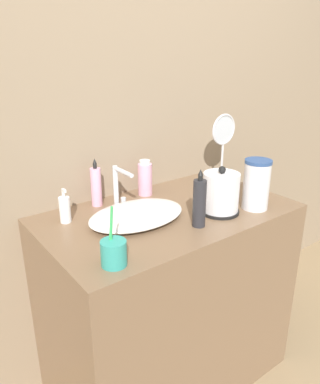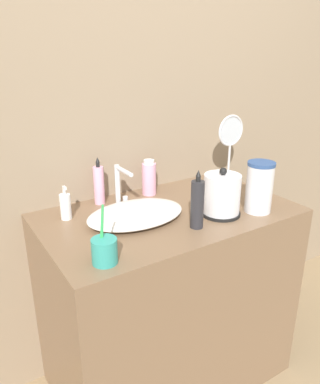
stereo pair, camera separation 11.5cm
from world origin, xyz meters
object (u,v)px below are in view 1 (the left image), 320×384
Objects in this scene: lotion_bottle at (65,209)px; vanity_mirror at (223,144)px; faucet at (119,186)px; water_pitcher at (256,184)px; mouthwash_bottle at (96,186)px; hand_cream_bottle at (199,203)px; electric_kettle at (221,194)px; shampoo_bottle at (145,178)px; toothbrush_cup at (114,253)px.

vanity_mirror reaches higher than lotion_bottle.
water_pitcher reaches higher than faucet.
hand_cream_bottle is at bearing -62.86° from mouthwash_bottle.
mouthwash_bottle is at bearing 134.57° from electric_kettle.
mouthwash_bottle is (-0.38, 0.38, 0.01)m from electric_kettle.
shampoo_bottle is 0.78× the size of water_pitcher.
shampoo_bottle is 0.25m from mouthwash_bottle.
toothbrush_cup is at bearing -173.39° from hand_cream_bottle.
toothbrush_cup reaches higher than shampoo_bottle.
lotion_bottle is at bearing 139.12° from hand_cream_bottle.
electric_kettle is 1.21× the size of shampoo_bottle.
faucet is 0.60m from vanity_mirror.
vanity_mirror is at bearing 22.48° from toothbrush_cup.
faucet is 0.20m from shampoo_bottle.
electric_kettle is at bearing 8.91° from toothbrush_cup.
electric_kettle is at bearing -136.25° from vanity_mirror.
faucet is 0.89× the size of mouthwash_bottle.
hand_cream_bottle is (0.41, 0.05, 0.05)m from toothbrush_cup.
electric_kettle is 1.44× the size of lotion_bottle.
mouthwash_bottle reaches higher than faucet.
faucet is 0.97× the size of toothbrush_cup.
mouthwash_bottle reaches higher than toothbrush_cup.
electric_kettle is 0.64m from lotion_bottle.
shampoo_bottle is at bearing 22.30° from faucet.
water_pitcher is (0.29, -0.42, 0.03)m from shampoo_bottle.
water_pitcher is (0.71, -0.36, 0.05)m from lotion_bottle.
vanity_mirror is at bearing -14.83° from shampoo_bottle.
shampoo_bottle is 0.47× the size of vanity_mirror.
mouthwash_bottle is 0.48m from hand_cream_bottle.
shampoo_bottle is at bearing 7.81° from lotion_bottle.
vanity_mirror reaches higher than mouthwash_bottle.
shampoo_bottle is 0.79× the size of mouthwash_bottle.
lotion_bottle is (-0.24, 0.02, -0.05)m from faucet.
vanity_mirror reaches higher than toothbrush_cup.
water_pitcher is at bearing -55.72° from shampoo_bottle.
lotion_bottle is at bearing 151.44° from electric_kettle.
electric_kettle is 0.57× the size of vanity_mirror.
electric_kettle is at bearing -41.82° from faucet.
water_pitcher reaches higher than shampoo_bottle.
faucet reaches higher than shampoo_bottle.
vanity_mirror reaches higher than water_pitcher.
toothbrush_cup reaches higher than lotion_bottle.
toothbrush_cup is 0.63m from shampoo_bottle.
faucet is at bearing 144.17° from water_pitcher.
toothbrush_cup is at bearing -91.32° from lotion_bottle.
mouthwash_bottle reaches higher than lotion_bottle.
vanity_mirror is 1.65× the size of water_pitcher.
lotion_bottle is 0.20m from mouthwash_bottle.
toothbrush_cup is 0.85× the size of hand_cream_bottle.
toothbrush_cup is 0.55× the size of vanity_mirror.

